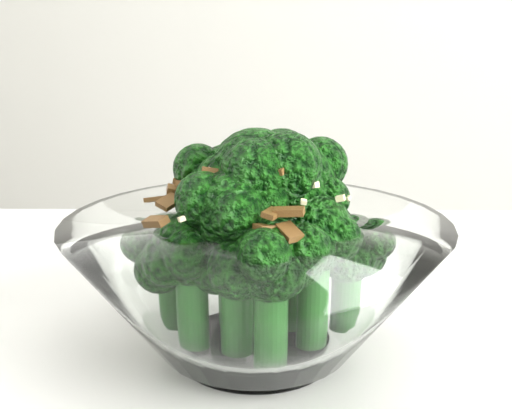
% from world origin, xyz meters
% --- Properties ---
extents(broccoli_dish, '(0.22, 0.22, 0.14)m').
position_xyz_m(broccoli_dish, '(0.08, 0.17, 0.80)').
color(broccoli_dish, white).
rests_on(broccoli_dish, table).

